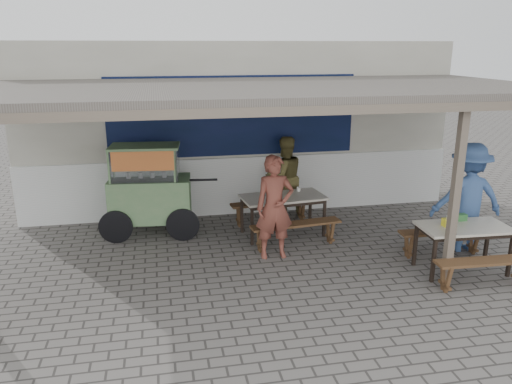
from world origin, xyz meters
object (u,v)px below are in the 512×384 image
object	(u,v)px
bench_left_street	(296,229)
bench_right_street	(484,267)
tissue_box	(447,223)
donation_box	(461,217)
condiment_jar	(299,189)
bench_right_wall	(442,237)
patron_street_side	(275,207)
condiment_bowl	(274,196)
table_right	(464,231)
bench_left_wall	(271,207)
patron_right_table	(468,198)
vendor_cart	(149,187)
table_left	(283,200)
patron_wall_side	(284,177)

from	to	relation	value
bench_left_street	bench_right_street	bearing A→B (deg)	-48.66
tissue_box	bench_right_street	bearing A→B (deg)	-68.48
donation_box	condiment_jar	world-z (taller)	donation_box
condiment_jar	bench_right_wall	bearing A→B (deg)	-40.83
patron_street_side	condiment_bowl	world-z (taller)	patron_street_side
table_right	donation_box	size ratio (longest dim) A/B	8.68
bench_left_wall	donation_box	size ratio (longest dim) A/B	10.20
patron_right_table	condiment_jar	distance (m)	2.97
bench_right_wall	bench_left_street	bearing A→B (deg)	163.01
vendor_cart	table_right	bearing A→B (deg)	-22.50
bench_right_wall	condiment_bowl	world-z (taller)	condiment_bowl
table_right	condiment_jar	distance (m)	3.07
bench_right_street	bench_right_wall	xyz separation A→B (m)	(0.05, 1.21, 0.00)
condiment_jar	table_left	bearing A→B (deg)	-144.38
bench_left_street	vendor_cart	world-z (taller)	vendor_cart
donation_box	table_left	bearing A→B (deg)	143.11
patron_wall_side	patron_right_table	world-z (taller)	patron_right_table
vendor_cart	condiment_jar	bearing A→B (deg)	1.05
patron_right_table	condiment_bowl	world-z (taller)	patron_right_table
bench_right_street	condiment_bowl	xyz separation A→B (m)	(-2.51, 2.65, 0.44)
donation_box	condiment_jar	distance (m)	2.95
table_left	tissue_box	world-z (taller)	tissue_box
bench_right_street	patron_street_side	xyz separation A→B (m)	(-2.71, 1.71, 0.53)
condiment_jar	vendor_cart	bearing A→B (deg)	175.17
bench_right_street	patron_street_side	bearing A→B (deg)	150.29
patron_street_side	condiment_bowl	distance (m)	0.96
bench_left_street	bench_right_wall	distance (m)	2.45
table_right	bench_right_street	distance (m)	0.69
bench_left_wall	patron_wall_side	size ratio (longest dim) A/B	0.98
table_right	donation_box	world-z (taller)	donation_box
bench_right_wall	vendor_cart	size ratio (longest dim) A/B	0.68
patron_right_table	tissue_box	xyz separation A→B (m)	(-0.83, -0.74, -0.13)
patron_right_table	donation_box	world-z (taller)	patron_right_table
bench_left_street	table_right	bearing A→B (deg)	-38.64
bench_left_street	condiment_bowl	distance (m)	0.80
table_left	condiment_bowl	bearing A→B (deg)	-176.88
patron_street_side	tissue_box	distance (m)	2.68
bench_right_street	vendor_cart	xyz separation A→B (m)	(-4.74, 3.18, 0.58)
donation_box	condiment_bowl	world-z (taller)	donation_box
patron_wall_side	condiment_jar	xyz separation A→B (m)	(0.09, -0.74, -0.05)
patron_wall_side	tissue_box	world-z (taller)	patron_wall_side
table_right	patron_street_side	bearing A→B (deg)	160.53
bench_left_street	bench_right_wall	xyz separation A→B (m)	(2.31, -0.82, -0.01)
bench_left_street	patron_street_side	world-z (taller)	patron_street_side
patron_right_table	condiment_jar	bearing A→B (deg)	-22.97
patron_wall_side	condiment_jar	distance (m)	0.75
table_right	bench_right_wall	xyz separation A→B (m)	(0.03, 0.60, -0.33)
bench_right_wall	patron_right_table	size ratio (longest dim) A/B	0.79
table_left	table_right	size ratio (longest dim) A/B	1.14
bench_right_wall	patron_street_side	world-z (taller)	patron_street_side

